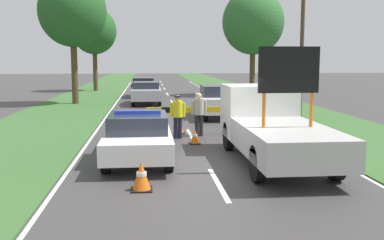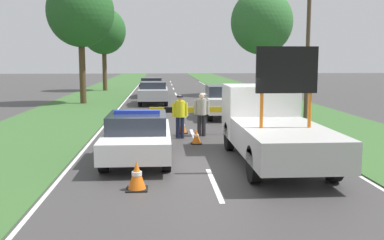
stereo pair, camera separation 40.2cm
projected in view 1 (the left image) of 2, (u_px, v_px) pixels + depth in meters
name	position (u px, v px, depth m)	size (l,w,h in m)	color
ground_plane	(208.00, 167.00, 12.50)	(160.00, 160.00, 0.00)	#3D3A3A
lane_markings	(175.00, 108.00, 27.51)	(7.72, 65.48, 0.01)	silver
grass_verge_left	(80.00, 101.00, 31.59)	(4.98, 120.00, 0.03)	#38602D
grass_verge_right	(258.00, 100.00, 32.84)	(4.98, 120.00, 0.03)	#38602D
police_car	(138.00, 136.00, 13.23)	(1.90, 4.79, 1.50)	white
work_truck	(271.00, 124.00, 13.24)	(2.20, 6.22, 3.29)	white
road_barrier	(191.00, 111.00, 17.65)	(3.50, 0.08, 1.10)	black
police_officer	(178.00, 113.00, 16.81)	(0.59, 0.37, 1.63)	#191E38
pedestrian_civilian	(199.00, 111.00, 17.34)	(0.60, 0.38, 1.67)	#232326
traffic_cone_near_police	(141.00, 176.00, 10.22)	(0.49, 0.49, 0.67)	black
traffic_cone_centre_front	(180.00, 126.00, 18.09)	(0.40, 0.40, 0.56)	black
traffic_cone_near_truck	(242.00, 123.00, 18.69)	(0.49, 0.49, 0.68)	black
traffic_cone_behind_barrier	(195.00, 137.00, 15.83)	(0.38, 0.38, 0.53)	black
traffic_cone_lane_edge	(147.00, 134.00, 16.27)	(0.38, 0.38, 0.52)	black
queued_car_van_white	(218.00, 101.00, 22.84)	(1.85, 4.15, 1.64)	silver
queued_car_sedan_silver	(146.00, 92.00, 29.56)	(1.87, 4.44, 1.48)	#B2B2B7
queued_car_sedan_black	(144.00, 87.00, 35.33)	(1.79, 4.38, 1.51)	black
roadside_tree_near_left	(72.00, 12.00, 28.98)	(4.37, 4.37, 8.32)	#4C3823
roadside_tree_near_right	(94.00, 31.00, 41.07)	(4.07, 4.07, 7.65)	#4C3823
roadside_tree_mid_left	(253.00, 22.00, 36.12)	(4.97, 4.97, 8.52)	#4C3823
utility_pole	(302.00, 43.00, 22.28)	(1.20, 0.20, 7.30)	#473828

